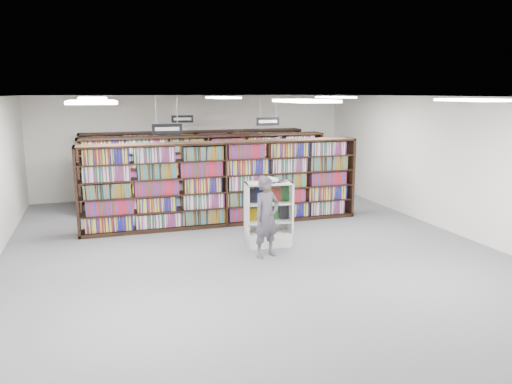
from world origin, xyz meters
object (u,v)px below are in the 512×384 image
object	(u,v)px
bookshelf_row_near	(224,184)
open_book	(273,180)
endcap_display	(268,224)
shopper	(267,217)

from	to	relation	value
bookshelf_row_near	open_book	world-z (taller)	bookshelf_row_near
open_book	bookshelf_row_near	bearing A→B (deg)	84.57
bookshelf_row_near	endcap_display	xyz separation A→B (m)	(0.48, -1.98, -0.57)
bookshelf_row_near	endcap_display	world-z (taller)	bookshelf_row_near
shopper	bookshelf_row_near	bearing A→B (deg)	73.43
bookshelf_row_near	open_book	size ratio (longest dim) A/B	11.57
endcap_display	shopper	bearing A→B (deg)	-104.80
endcap_display	shopper	xyz separation A→B (m)	(-0.28, -0.72, 0.35)
bookshelf_row_near	shopper	size ratio (longest dim) A/B	4.23
shopper	open_book	bearing A→B (deg)	40.52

